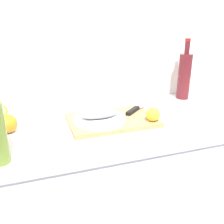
# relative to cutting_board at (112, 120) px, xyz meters

# --- Properties ---
(back_wall) EXTENTS (3.20, 0.05, 2.50)m
(back_wall) POSITION_rel_cutting_board_xyz_m (0.12, 0.34, 0.34)
(back_wall) COLOR white
(back_wall) RESTS_ON ground_plane
(kitchen_counter) EXTENTS (2.00, 0.60, 0.90)m
(kitchen_counter) POSITION_rel_cutting_board_xyz_m (0.12, 0.02, -0.46)
(kitchen_counter) COLOR white
(kitchen_counter) RESTS_ON ground_plane
(cutting_board) EXTENTS (0.40, 0.26, 0.02)m
(cutting_board) POSITION_rel_cutting_board_xyz_m (0.00, 0.00, 0.00)
(cutting_board) COLOR tan
(cutting_board) RESTS_ON kitchen_counter
(white_plate) EXTENTS (0.23, 0.23, 0.01)m
(white_plate) POSITION_rel_cutting_board_xyz_m (-0.06, -0.01, 0.02)
(white_plate) COLOR white
(white_plate) RESTS_ON cutting_board
(fish_fillet) EXTENTS (0.18, 0.07, 0.04)m
(fish_fillet) POSITION_rel_cutting_board_xyz_m (-0.06, -0.01, 0.04)
(fish_fillet) COLOR gray
(fish_fillet) RESTS_ON white_plate
(chef_knife) EXTENTS (0.24, 0.21, 0.02)m
(chef_knife) POSITION_rel_cutting_board_xyz_m (0.16, 0.07, 0.02)
(chef_knife) COLOR silver
(chef_knife) RESTS_ON cutting_board
(lemon_0) EXTENTS (0.06, 0.06, 0.06)m
(lemon_0) POSITION_rel_cutting_board_xyz_m (0.16, -0.09, 0.04)
(lemon_0) COLOR yellow
(lemon_0) RESTS_ON cutting_board
(wine_bottle) EXTENTS (0.07, 0.07, 0.35)m
(wine_bottle) POSITION_rel_cutting_board_xyz_m (0.52, 0.22, 0.13)
(wine_bottle) COLOR #59191E
(wine_bottle) RESTS_ON kitchen_counter
(orange_3) EXTENTS (0.08, 0.08, 0.08)m
(orange_3) POSITION_rel_cutting_board_xyz_m (-0.45, 0.03, 0.03)
(orange_3) COLOR orange
(orange_3) RESTS_ON kitchen_counter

